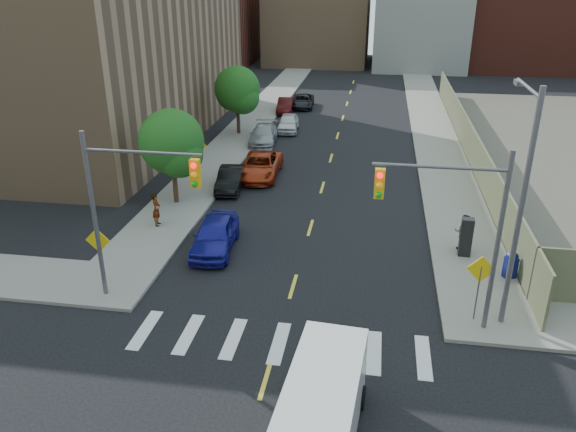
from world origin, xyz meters
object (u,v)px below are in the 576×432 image
(parked_car_grey, at_px, (303,101))
(cargo_van, at_px, (323,404))
(parked_car_blue, at_px, (215,235))
(pedestrian_west, at_px, (156,210))
(parked_car_white, at_px, (288,123))
(parked_car_red, at_px, (260,166))
(parked_car_black, at_px, (231,179))
(parked_car_silver, at_px, (263,135))
(payphone, at_px, (466,237))
(parked_car_maroon, at_px, (285,106))
(pedestrian_east, at_px, (463,232))
(mailbox, at_px, (511,265))

(parked_car_grey, bearing_deg, cargo_van, -84.83)
(parked_car_blue, distance_m, cargo_van, 12.64)
(pedestrian_west, bearing_deg, parked_car_grey, -16.64)
(parked_car_white, height_order, cargo_van, cargo_van)
(parked_car_red, relative_size, parked_car_grey, 1.18)
(parked_car_black, xyz_separation_m, parked_car_silver, (0.00, 9.97, 0.03))
(parked_car_silver, relative_size, payphone, 2.59)
(parked_car_silver, distance_m, parked_car_white, 4.20)
(parked_car_black, height_order, pedestrian_west, pedestrian_west)
(parked_car_silver, bearing_deg, pedestrian_west, -102.87)
(parked_car_black, xyz_separation_m, parked_car_red, (1.30, 2.51, 0.06))
(parked_car_red, relative_size, payphone, 2.85)
(parked_car_maroon, height_order, parked_car_grey, parked_car_maroon)
(cargo_van, xyz_separation_m, pedestrian_east, (5.34, 12.59, -0.17))
(parked_car_black, height_order, parked_car_maroon, parked_car_black)
(parked_car_red, bearing_deg, parked_car_black, -118.63)
(parked_car_maroon, xyz_separation_m, pedestrian_west, (-2.37, -26.52, 0.37))
(parked_car_white, height_order, parked_car_grey, parked_car_white)
(pedestrian_west, height_order, pedestrian_east, pedestrian_east)
(mailbox, bearing_deg, parked_car_maroon, 94.20)
(parked_car_black, bearing_deg, parked_car_blue, -86.09)
(cargo_van, height_order, payphone, cargo_van)
(parked_car_black, relative_size, pedestrian_west, 2.33)
(parked_car_red, height_order, parked_car_white, parked_car_red)
(parked_car_maroon, bearing_deg, pedestrian_west, -98.78)
(parked_car_black, height_order, pedestrian_east, pedestrian_east)
(parked_car_silver, bearing_deg, parked_car_red, -84.58)
(parked_car_grey, distance_m, pedestrian_east, 31.45)
(parked_car_maroon, xyz_separation_m, parked_car_grey, (1.30, 2.37, -0.04))
(parked_car_maroon, distance_m, mailbox, 32.73)
(parked_car_grey, relative_size, pedestrian_east, 2.51)
(parked_car_maroon, distance_m, payphone, 30.37)
(parked_car_black, bearing_deg, cargo_van, -73.49)
(parked_car_red, xyz_separation_m, mailbox, (13.35, -11.33, 0.01))
(parked_car_white, distance_m, cargo_van, 33.54)
(payphone, xyz_separation_m, pedestrian_west, (-15.34, 0.93, -0.05))
(parked_car_grey, bearing_deg, parked_car_red, -93.39)
(parked_car_red, bearing_deg, pedestrian_west, -114.41)
(parked_car_maroon, height_order, mailbox, mailbox)
(parked_car_red, bearing_deg, parked_car_grey, 88.71)
(parked_car_white, bearing_deg, mailbox, -63.78)
(pedestrian_east, bearing_deg, parked_car_grey, -54.25)
(parked_car_white, bearing_deg, parked_car_red, -94.15)
(pedestrian_west, relative_size, pedestrian_east, 0.98)
(payphone, distance_m, pedestrian_west, 15.37)
(parked_car_maroon, bearing_deg, pedestrian_east, -67.97)
(parked_car_red, height_order, mailbox, parked_car_red)
(parked_car_silver, xyz_separation_m, parked_car_grey, (1.30, 12.85, -0.07))
(parked_car_blue, xyz_separation_m, parked_car_grey, (0.00, 30.85, -0.16))
(cargo_van, bearing_deg, parked_car_white, 105.16)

